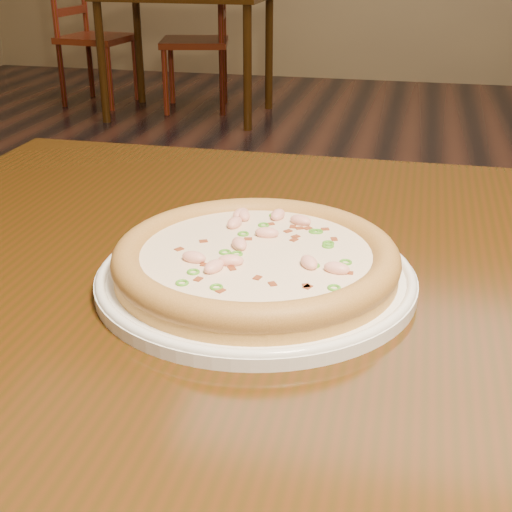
% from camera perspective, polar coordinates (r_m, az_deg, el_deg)
% --- Properties ---
extents(ground, '(9.00, 9.00, 0.00)m').
position_cam_1_polar(ground, '(1.72, 5.16, -13.91)').
color(ground, black).
extents(hero_table, '(1.20, 0.80, 0.75)m').
position_cam_1_polar(hero_table, '(0.77, 9.70, -8.11)').
color(hero_table, black).
rests_on(hero_table, ground).
extents(plate, '(0.31, 0.31, 0.02)m').
position_cam_1_polar(plate, '(0.69, -0.00, -1.62)').
color(plate, white).
rests_on(plate, hero_table).
extents(pizza, '(0.27, 0.27, 0.03)m').
position_cam_1_polar(pizza, '(0.68, 0.00, -0.21)').
color(pizza, tan).
rests_on(pizza, plate).
extents(bg_table_left, '(1.00, 0.70, 0.75)m').
position_cam_1_polar(bg_table_left, '(4.60, -5.55, 19.13)').
color(bg_table_left, black).
rests_on(bg_table_left, ground).
extents(chair_a, '(0.46, 0.46, 0.95)m').
position_cam_1_polar(chair_a, '(5.11, -13.21, 16.70)').
color(chair_a, '#4F2302').
rests_on(chair_a, ground).
extents(chair_b, '(0.50, 0.50, 0.95)m').
position_cam_1_polar(chair_b, '(4.80, -4.24, 16.79)').
color(chair_b, '#4F2302').
rests_on(chair_b, ground).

